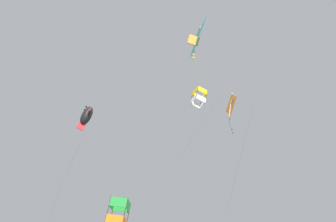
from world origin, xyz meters
TOP-DOWN VIEW (x-y plane):
  - kite_delta_highest at (3.13, 5.69)m, footprint 2.41×2.49m
  - kite_box_upper_right at (-6.48, 0.75)m, footprint 3.94×3.63m
  - kite_box_near_left at (1.85, -1.09)m, footprint 3.00×2.88m
  - kite_fish_far_centre at (1.34, -6.11)m, footprint 2.25×1.72m
  - kite_diamond_low_drifter at (-3.58, 5.03)m, footprint 3.04×2.67m

SIDE VIEW (x-z plane):
  - kite_box_near_left at x=1.85m, z-range 27.83..37.46m
  - kite_diamond_low_drifter at x=-3.58m, z-range 36.42..46.74m
  - kite_fish_far_centre at x=1.34m, z-range 36.89..46.79m
  - kite_delta_highest at x=3.13m, z-range 41.04..44.50m
  - kite_box_upper_right at x=-6.48m, z-range 41.55..50.00m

